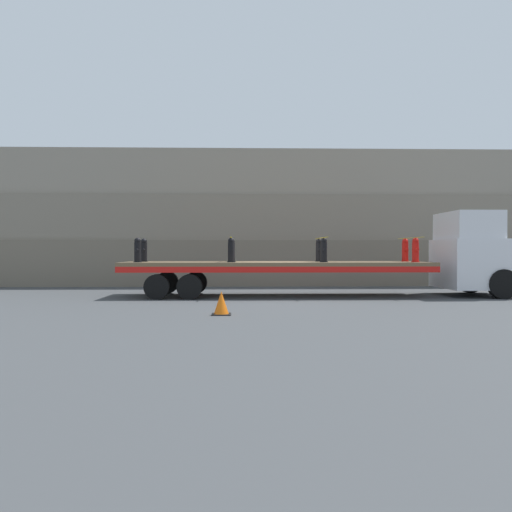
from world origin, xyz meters
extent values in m
plane|color=#3F4244|center=(0.00, 0.00, 0.00)|extent=(120.00, 120.00, 0.00)
cube|color=#706656|center=(0.00, 6.21, 1.06)|extent=(60.00, 3.00, 2.12)
cube|color=gray|center=(0.00, 6.36, 3.18)|extent=(60.00, 3.00, 2.12)
cube|color=gray|center=(0.00, 6.51, 5.29)|extent=(60.00, 3.00, 2.12)
cube|color=silver|center=(7.20, 0.00, 1.16)|extent=(2.35, 2.59, 1.77)
cube|color=silver|center=(6.96, 0.00, 2.54)|extent=(1.65, 2.38, 0.98)
cube|color=black|center=(7.84, 0.00, 1.52)|extent=(0.94, 2.28, 0.99)
cylinder|color=black|center=(7.61, -1.23, 0.50)|extent=(1.01, 0.28, 1.01)
cylinder|color=black|center=(7.61, 1.23, 0.50)|extent=(1.01, 0.28, 1.01)
cube|color=brown|center=(0.00, 0.00, 1.17)|extent=(10.91, 2.52, 0.13)
cube|color=red|center=(0.00, -1.22, 1.00)|extent=(10.91, 0.08, 0.20)
cube|color=red|center=(0.00, 1.22, 1.00)|extent=(10.91, 0.08, 0.20)
cylinder|color=black|center=(-3.00, -1.16, 0.42)|extent=(0.85, 0.30, 0.85)
cylinder|color=black|center=(-3.00, 1.16, 0.42)|extent=(0.85, 0.30, 0.85)
cylinder|color=black|center=(-4.09, -1.16, 0.42)|extent=(0.85, 0.30, 0.85)
cylinder|color=black|center=(-4.09, 1.16, 0.42)|extent=(0.85, 0.30, 0.85)
cylinder|color=black|center=(-4.86, -0.55, 1.25)|extent=(0.29, 0.29, 0.03)
cylinder|color=black|center=(-4.86, -0.55, 1.58)|extent=(0.23, 0.23, 0.70)
sphere|color=black|center=(-4.86, -0.55, 1.98)|extent=(0.22, 0.22, 0.22)
cylinder|color=black|center=(-4.86, -0.73, 1.67)|extent=(0.10, 0.12, 0.10)
cylinder|color=black|center=(-4.86, -0.38, 1.67)|extent=(0.10, 0.12, 0.10)
cylinder|color=black|center=(-4.86, 0.55, 1.25)|extent=(0.29, 0.29, 0.03)
cylinder|color=black|center=(-4.86, 0.55, 1.58)|extent=(0.23, 0.23, 0.70)
sphere|color=black|center=(-4.86, 0.55, 1.98)|extent=(0.22, 0.22, 0.22)
cylinder|color=black|center=(-4.86, 0.38, 1.67)|extent=(0.10, 0.12, 0.10)
cylinder|color=black|center=(-4.86, 0.73, 1.67)|extent=(0.10, 0.12, 0.10)
cylinder|color=black|center=(-1.62, -0.55, 1.25)|extent=(0.29, 0.29, 0.03)
cylinder|color=black|center=(-1.62, -0.55, 1.58)|extent=(0.23, 0.23, 0.70)
sphere|color=black|center=(-1.62, -0.55, 1.98)|extent=(0.22, 0.22, 0.22)
cylinder|color=black|center=(-1.62, -0.73, 1.67)|extent=(0.10, 0.12, 0.10)
cylinder|color=black|center=(-1.62, -0.38, 1.67)|extent=(0.10, 0.12, 0.10)
cylinder|color=black|center=(-1.62, 0.55, 1.25)|extent=(0.29, 0.29, 0.03)
cylinder|color=black|center=(-1.62, 0.55, 1.58)|extent=(0.23, 0.23, 0.70)
sphere|color=black|center=(-1.62, 0.55, 1.98)|extent=(0.22, 0.22, 0.22)
cylinder|color=black|center=(-1.62, 0.38, 1.67)|extent=(0.10, 0.12, 0.10)
cylinder|color=black|center=(-1.62, 0.73, 1.67)|extent=(0.10, 0.12, 0.10)
cylinder|color=black|center=(1.62, -0.55, 1.25)|extent=(0.29, 0.29, 0.03)
cylinder|color=black|center=(1.62, -0.55, 1.58)|extent=(0.23, 0.23, 0.70)
sphere|color=black|center=(1.62, -0.55, 1.98)|extent=(0.22, 0.22, 0.22)
cylinder|color=black|center=(1.62, -0.73, 1.67)|extent=(0.10, 0.12, 0.10)
cylinder|color=black|center=(1.62, -0.38, 1.67)|extent=(0.10, 0.12, 0.10)
cylinder|color=black|center=(1.62, 0.55, 1.25)|extent=(0.29, 0.29, 0.03)
cylinder|color=black|center=(1.62, 0.55, 1.58)|extent=(0.23, 0.23, 0.70)
sphere|color=black|center=(1.62, 0.55, 1.98)|extent=(0.22, 0.22, 0.22)
cylinder|color=black|center=(1.62, 0.38, 1.67)|extent=(0.10, 0.12, 0.10)
cylinder|color=black|center=(1.62, 0.73, 1.67)|extent=(0.10, 0.12, 0.10)
cylinder|color=red|center=(4.86, -0.55, 1.25)|extent=(0.29, 0.29, 0.03)
cylinder|color=red|center=(4.86, -0.55, 1.58)|extent=(0.23, 0.23, 0.70)
sphere|color=red|center=(4.86, -0.55, 1.98)|extent=(0.22, 0.22, 0.22)
cylinder|color=red|center=(4.86, -0.73, 1.67)|extent=(0.10, 0.12, 0.10)
cylinder|color=red|center=(4.86, -0.38, 1.67)|extent=(0.10, 0.12, 0.10)
cylinder|color=red|center=(4.86, 0.55, 1.25)|extent=(0.29, 0.29, 0.03)
cylinder|color=red|center=(4.86, 0.55, 1.58)|extent=(0.23, 0.23, 0.70)
sphere|color=red|center=(4.86, 0.55, 1.98)|extent=(0.22, 0.22, 0.22)
cylinder|color=red|center=(4.86, 0.38, 1.67)|extent=(0.10, 0.12, 0.10)
cylinder|color=red|center=(4.86, 0.73, 1.67)|extent=(0.10, 0.12, 0.10)
cube|color=yellow|center=(-1.62, 0.00, 2.10)|extent=(0.05, 2.72, 0.01)
cube|color=yellow|center=(1.62, 0.00, 2.10)|extent=(0.05, 2.72, 0.01)
cube|color=yellow|center=(4.86, 0.00, 2.10)|extent=(0.05, 2.72, 0.01)
cube|color=black|center=(-1.76, -5.20, 0.01)|extent=(0.49, 0.49, 0.03)
cone|color=orange|center=(-1.76, -5.20, 0.31)|extent=(0.38, 0.38, 0.57)
camera|label=1|loc=(-1.21, -17.90, 1.63)|focal=35.00mm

